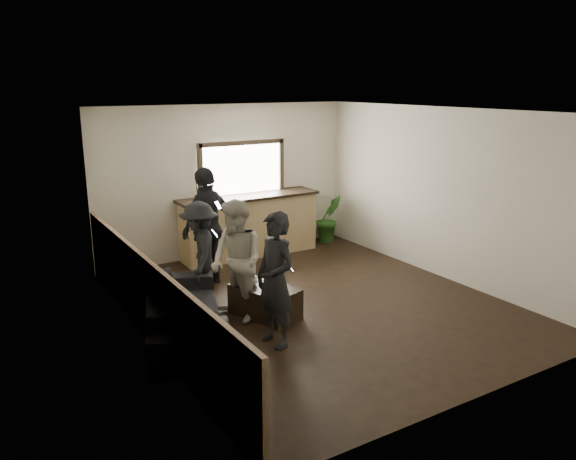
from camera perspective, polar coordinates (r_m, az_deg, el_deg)
ground at (r=8.39m, az=2.81°, el=-7.48°), size 5.00×6.00×0.01m
room_shell at (r=7.57m, az=-1.69°, el=1.75°), size 5.01×6.01×2.80m
bar_counter at (r=10.55m, az=-3.98°, el=0.85°), size 2.70×0.68×2.13m
sofa at (r=7.38m, az=-10.50°, el=-8.09°), size 1.61×2.49×0.68m
coffee_table at (r=7.90m, az=-2.36°, el=-7.25°), size 0.80×1.07×0.43m
cup_a at (r=7.90m, az=-3.55°, el=-5.24°), size 0.17×0.17×0.10m
cup_b at (r=7.85m, az=-0.84°, el=-5.33°), size 0.14×0.14×0.10m
potted_plant at (r=11.46m, az=4.17°, el=1.18°), size 0.58×0.49×0.98m
person_a at (r=6.86m, az=-1.29°, el=-5.09°), size 0.51×0.67×1.69m
person_b at (r=7.60m, az=-5.23°, el=-3.20°), size 0.75×0.90×1.67m
person_c at (r=8.33m, az=-8.93°, el=-2.27°), size 0.91×1.12×1.52m
person_d at (r=8.98m, az=-8.16°, el=0.32°), size 1.21×0.92×1.91m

